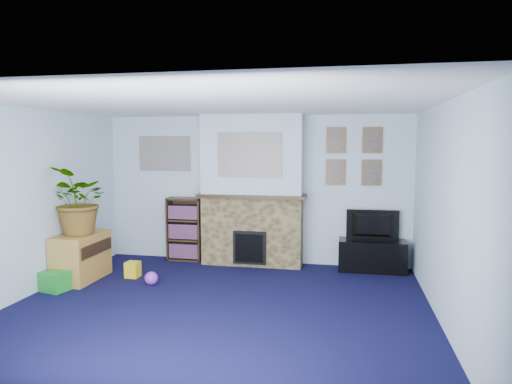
% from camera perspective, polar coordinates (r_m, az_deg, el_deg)
% --- Properties ---
extents(floor, '(5.00, 4.50, 0.01)m').
position_cam_1_polar(floor, '(5.60, -4.85, -14.32)').
color(floor, black).
rests_on(floor, ground).
extents(ceiling, '(5.00, 4.50, 0.01)m').
position_cam_1_polar(ceiling, '(5.27, -5.09, 10.98)').
color(ceiling, white).
rests_on(ceiling, wall_back).
extents(wall_back, '(5.00, 0.04, 2.40)m').
position_cam_1_polar(wall_back, '(7.47, -0.16, 0.32)').
color(wall_back, silver).
rests_on(wall_back, ground).
extents(wall_front, '(5.00, 0.04, 2.40)m').
position_cam_1_polar(wall_front, '(3.24, -16.23, -7.51)').
color(wall_front, silver).
rests_on(wall_front, ground).
extents(wall_left, '(0.04, 4.50, 2.40)m').
position_cam_1_polar(wall_left, '(6.46, -26.81, -1.24)').
color(wall_left, silver).
rests_on(wall_left, ground).
extents(wall_right, '(0.04, 4.50, 2.40)m').
position_cam_1_polar(wall_right, '(5.20, 22.59, -2.67)').
color(wall_right, silver).
rests_on(wall_right, ground).
extents(chimney_breast, '(1.72, 0.50, 2.40)m').
position_cam_1_polar(chimney_breast, '(7.27, -0.47, 0.04)').
color(chimney_breast, brown).
rests_on(chimney_breast, ground).
extents(collage_main, '(1.00, 0.03, 0.68)m').
position_cam_1_polar(collage_main, '(7.03, -0.83, 4.70)').
color(collage_main, gray).
rests_on(collage_main, chimney_breast).
extents(collage_left, '(0.90, 0.03, 0.58)m').
position_cam_1_polar(collage_left, '(7.88, -11.34, 4.73)').
color(collage_left, gray).
rests_on(collage_left, wall_back).
extents(portrait_tl, '(0.30, 0.03, 0.40)m').
position_cam_1_polar(portrait_tl, '(7.27, 9.97, 6.39)').
color(portrait_tl, brown).
rests_on(portrait_tl, wall_back).
extents(portrait_tr, '(0.30, 0.03, 0.40)m').
position_cam_1_polar(portrait_tr, '(7.28, 14.33, 6.29)').
color(portrait_tr, brown).
rests_on(portrait_tr, wall_back).
extents(portrait_bl, '(0.30, 0.03, 0.40)m').
position_cam_1_polar(portrait_bl, '(7.28, 9.90, 2.45)').
color(portrait_bl, brown).
rests_on(portrait_bl, wall_back).
extents(portrait_br, '(0.30, 0.03, 0.40)m').
position_cam_1_polar(portrait_br, '(7.29, 14.23, 2.36)').
color(portrait_br, brown).
rests_on(portrait_br, wall_back).
extents(tv_stand, '(1.01, 0.42, 0.48)m').
position_cam_1_polar(tv_stand, '(7.29, 14.29, -7.80)').
color(tv_stand, black).
rests_on(tv_stand, ground).
extents(television, '(0.79, 0.11, 0.46)m').
position_cam_1_polar(television, '(7.21, 14.38, -4.05)').
color(television, black).
rests_on(television, tv_stand).
extents(bookshelf, '(0.58, 0.28, 1.05)m').
position_cam_1_polar(bookshelf, '(7.75, -8.82, -4.77)').
color(bookshelf, black).
rests_on(bookshelf, ground).
extents(sideboard, '(0.48, 0.86, 0.67)m').
position_cam_1_polar(sideboard, '(7.06, -21.01, -7.42)').
color(sideboard, '#AB7E36').
rests_on(sideboard, ground).
extents(potted_plant, '(1.15, 1.12, 0.97)m').
position_cam_1_polar(potted_plant, '(6.85, -21.13, -1.00)').
color(potted_plant, '#26661E').
rests_on(potted_plant, sideboard).
extents(mantel_clock, '(0.10, 0.06, 0.14)m').
position_cam_1_polar(mantel_clock, '(7.24, -0.99, 0.30)').
color(mantel_clock, gold).
rests_on(mantel_clock, chimney_breast).
extents(mantel_candle, '(0.05, 0.05, 0.17)m').
position_cam_1_polar(mantel_candle, '(7.16, 2.30, 0.31)').
color(mantel_candle, '#B2BFC6').
rests_on(mantel_candle, chimney_breast).
extents(mantel_teddy, '(0.13, 0.13, 0.13)m').
position_cam_1_polar(mantel_teddy, '(7.35, -4.51, 0.33)').
color(mantel_teddy, gray).
rests_on(mantel_teddy, chimney_breast).
extents(mantel_can, '(0.06, 0.06, 0.12)m').
position_cam_1_polar(mantel_can, '(7.12, 4.66, 0.10)').
color(mantel_can, yellow).
rests_on(mantel_can, chimney_breast).
extents(green_crate, '(0.38, 0.33, 0.26)m').
position_cam_1_polar(green_crate, '(6.71, -23.86, -10.08)').
color(green_crate, '#198C26').
rests_on(green_crate, ground).
extents(toy_ball, '(0.18, 0.18, 0.18)m').
position_cam_1_polar(toy_ball, '(6.58, -12.96, -10.48)').
color(toy_ball, purple).
rests_on(toy_ball, ground).
extents(toy_block, '(0.19, 0.19, 0.23)m').
position_cam_1_polar(toy_block, '(7.00, -15.15, -9.36)').
color(toy_block, yellow).
rests_on(toy_block, ground).
extents(toy_tube, '(0.32, 0.14, 0.18)m').
position_cam_1_polar(toy_tube, '(7.17, -21.29, -9.54)').
color(toy_tube, red).
rests_on(toy_tube, ground).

